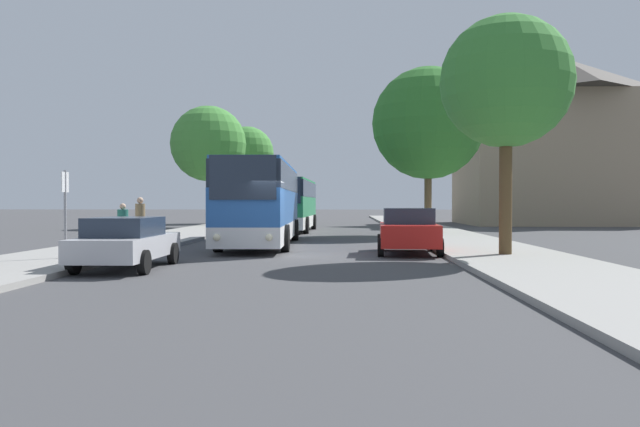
% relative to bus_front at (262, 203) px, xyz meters
% --- Properties ---
extents(ground_plane, '(300.00, 300.00, 0.00)m').
position_rel_bus_front_xyz_m(ground_plane, '(1.68, -5.04, -1.79)').
color(ground_plane, '#424244').
rests_on(ground_plane, ground).
extents(sidewalk_left, '(4.00, 120.00, 0.15)m').
position_rel_bus_front_xyz_m(sidewalk_left, '(-5.32, -5.04, -1.72)').
color(sidewalk_left, gray).
rests_on(sidewalk_left, ground_plane).
extents(sidewalk_right, '(4.00, 120.00, 0.15)m').
position_rel_bus_front_xyz_m(sidewalk_right, '(8.68, -5.04, -1.72)').
color(sidewalk_right, gray).
rests_on(sidewalk_right, ground_plane).
extents(building_right_background, '(15.77, 11.81, 13.96)m').
position_rel_bus_front_xyz_m(building_right_background, '(21.45, 27.00, 5.19)').
color(building_right_background, gray).
rests_on(building_right_background, ground_plane).
extents(bus_front, '(2.93, 11.79, 3.35)m').
position_rel_bus_front_xyz_m(bus_front, '(0.00, 0.00, 0.00)').
color(bus_front, silver).
rests_on(bus_front, ground_plane).
extents(bus_middle, '(2.88, 10.40, 3.22)m').
position_rel_bus_front_xyz_m(bus_middle, '(0.12, 13.04, -0.07)').
color(bus_middle, silver).
rests_on(bus_middle, ground_plane).
extents(parked_car_left_curb, '(2.00, 4.42, 1.39)m').
position_rel_bus_front_xyz_m(parked_car_left_curb, '(-2.41, -9.38, -1.06)').
color(parked_car_left_curb, '#B7B7BC').
rests_on(parked_car_left_curb, ground_plane).
extents(parked_car_right_near, '(2.30, 4.32, 1.60)m').
position_rel_bus_front_xyz_m(parked_car_right_near, '(5.69, -3.95, -0.97)').
color(parked_car_right_near, red).
rests_on(parked_car_right_near, ground_plane).
extents(bus_stop_sign, '(0.08, 0.45, 2.59)m').
position_rel_bus_front_xyz_m(bus_stop_sign, '(-4.79, -7.81, -0.03)').
color(bus_stop_sign, gray).
rests_on(bus_stop_sign, sidewalk_left).
extents(pedestrian_waiting_near, '(0.36, 0.36, 1.84)m').
position_rel_bus_front_xyz_m(pedestrian_waiting_near, '(-4.14, -2.99, -0.71)').
color(pedestrian_waiting_near, '#23232D').
rests_on(pedestrian_waiting_near, sidewalk_left).
extents(pedestrian_walking_back, '(0.36, 0.36, 1.61)m').
position_rel_bus_front_xyz_m(pedestrian_walking_back, '(-4.10, -4.94, -0.83)').
color(pedestrian_walking_back, '#23232D').
rests_on(pedestrian_walking_back, sidewalk_left).
extents(tree_left_near, '(5.54, 5.54, 8.76)m').
position_rel_bus_front_xyz_m(tree_left_near, '(-6.51, 19.62, 4.33)').
color(tree_left_near, '#47331E').
rests_on(tree_left_near, sidewalk_left).
extents(tree_left_far, '(4.74, 4.74, 8.37)m').
position_rel_bus_front_xyz_m(tree_left_far, '(-5.10, 28.77, 4.34)').
color(tree_left_far, '#47331E').
rests_on(tree_left_far, sidewalk_left).
extents(tree_right_near, '(4.18, 4.18, 7.57)m').
position_rel_bus_front_xyz_m(tree_right_near, '(8.57, -5.87, 3.80)').
color(tree_right_near, '#513D23').
rests_on(tree_right_near, sidewalk_right).
extents(tree_right_mid, '(6.14, 6.14, 9.08)m').
position_rel_bus_front_xyz_m(tree_right_mid, '(8.06, 8.55, 4.35)').
color(tree_right_mid, brown).
rests_on(tree_right_mid, sidewalk_right).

